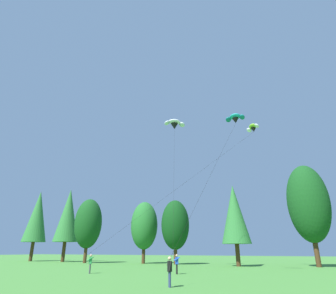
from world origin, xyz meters
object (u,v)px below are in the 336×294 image
at_px(kite_flyer_near, 90,262).
at_px(parafoil_kite_high_lime_white, 253,128).
at_px(kite_flyer_far, 170,269).
at_px(parafoil_kite_far_teal, 235,119).
at_px(kite_flyer_mid, 177,262).
at_px(parafoil_kite_mid_white, 175,124).

height_order(kite_flyer_near, parafoil_kite_high_lime_white, parafoil_kite_high_lime_white).
bearing_deg(kite_flyer_far, parafoil_kite_high_lime_white, 81.75).
bearing_deg(parafoil_kite_far_teal, parafoil_kite_high_lime_white, 86.34).
bearing_deg(kite_flyer_mid, parafoil_kite_high_lime_white, 63.35).
bearing_deg(parafoil_kite_high_lime_white, kite_flyer_far, -98.25).
xyz_separation_m(parafoil_kite_high_lime_white, parafoil_kite_far_teal, (-0.65, -10.09, -2.83)).
height_order(kite_flyer_near, parafoil_kite_mid_white, parafoil_kite_mid_white).
bearing_deg(parafoil_kite_high_lime_white, parafoil_kite_mid_white, -156.87).
bearing_deg(parafoil_kite_mid_white, kite_flyer_near, -108.61).
relative_size(kite_flyer_near, kite_flyer_far, 1.00).
height_order(kite_flyer_mid, parafoil_kite_high_lime_white, parafoil_kite_high_lime_white).
bearing_deg(parafoil_kite_mid_white, parafoil_kite_high_lime_white, 23.13).
relative_size(kite_flyer_far, parafoil_kite_high_lime_white, 0.10).
bearing_deg(parafoil_kite_high_lime_white, kite_flyer_mid, -116.65).
bearing_deg(parafoil_kite_far_teal, kite_flyer_far, -102.00).
bearing_deg(kite_flyer_near, parafoil_kite_mid_white, 71.39).
height_order(kite_flyer_far, parafoil_kite_mid_white, parafoil_kite_mid_white).
bearing_deg(kite_flyer_far, parafoil_kite_far_teal, 78.00).
distance_m(kite_flyer_near, kite_flyer_mid, 8.18).
height_order(kite_flyer_mid, kite_flyer_far, same).
xyz_separation_m(kite_flyer_mid, parafoil_kite_far_teal, (5.95, 3.06, 14.84)).
xyz_separation_m(kite_flyer_far, parafoil_kite_mid_white, (-7.22, 17.73, 18.48)).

